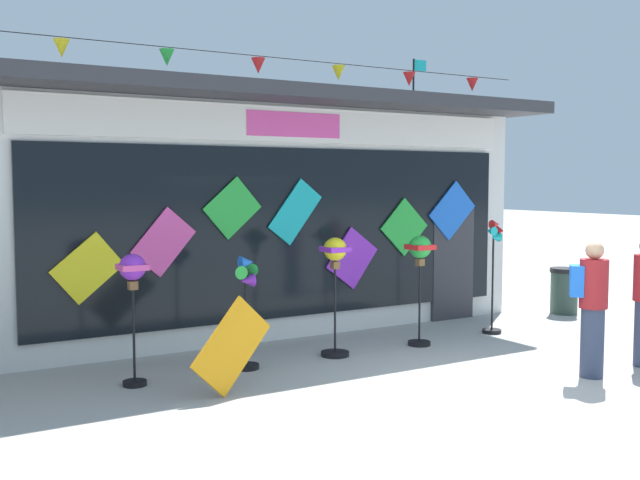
% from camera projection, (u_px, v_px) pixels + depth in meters
% --- Properties ---
extents(ground_plane, '(80.00, 80.00, 0.00)m').
position_uv_depth(ground_plane, '(506.00, 393.00, 8.43)').
color(ground_plane, '#ADAAA5').
extents(kite_shop_building, '(9.19, 5.67, 4.93)m').
position_uv_depth(kite_shop_building, '(230.00, 209.00, 13.22)').
color(kite_shop_building, silver).
rests_on(kite_shop_building, ground_plane).
extents(wind_spinner_far_left, '(0.32, 0.32, 1.56)m').
position_uv_depth(wind_spinner_far_left, '(133.00, 282.00, 8.66)').
color(wind_spinner_far_left, black).
rests_on(wind_spinner_far_left, ground_plane).
extents(wind_spinner_left, '(0.41, 0.33, 1.47)m').
position_uv_depth(wind_spinner_left, '(247.00, 295.00, 9.44)').
color(wind_spinner_left, black).
rests_on(wind_spinner_left, ground_plane).
extents(wind_spinner_center_left, '(0.39, 0.39, 1.64)m').
position_uv_depth(wind_spinner_center_left, '(335.00, 270.00, 10.15)').
color(wind_spinner_center_left, black).
rests_on(wind_spinner_center_left, ground_plane).
extents(wind_spinner_center_right, '(0.34, 0.34, 1.62)m').
position_uv_depth(wind_spinner_center_right, '(420.00, 261.00, 10.81)').
color(wind_spinner_center_right, black).
rests_on(wind_spinner_center_right, ground_plane).
extents(wind_spinner_right, '(0.35, 0.30, 1.80)m').
position_uv_depth(wind_spinner_right, '(494.00, 261.00, 11.67)').
color(wind_spinner_right, black).
rests_on(wind_spinner_right, ground_plane).
extents(person_near_camera, '(0.46, 0.46, 1.68)m').
position_uv_depth(person_near_camera, '(592.00, 306.00, 9.08)').
color(person_near_camera, '#333D56').
rests_on(person_near_camera, ground_plane).
extents(trash_bin, '(0.52, 0.52, 0.84)m').
position_uv_depth(trash_bin, '(564.00, 290.00, 13.49)').
color(trash_bin, '#2D4238').
rests_on(trash_bin, ground_plane).
extents(display_kite_on_ground, '(1.09, 0.27, 1.09)m').
position_uv_depth(display_kite_on_ground, '(232.00, 346.00, 8.40)').
color(display_kite_on_ground, orange).
rests_on(display_kite_on_ground, ground_plane).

